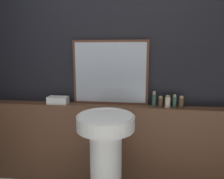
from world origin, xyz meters
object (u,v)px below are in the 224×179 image
at_px(pedestal_sink, 106,155).
at_px(towel_stack, 58,100).
at_px(mirror, 110,73).
at_px(hand_soap_bottle, 181,102).
at_px(shampoo_bottle, 154,100).
at_px(conditioner_bottle, 160,102).
at_px(body_wash_bottle, 174,102).
at_px(lotion_bottle, 168,102).

xyz_separation_m(pedestal_sink, towel_stack, (-0.60, 0.47, 0.36)).
bearing_deg(mirror, hand_soap_bottle, -4.83).
relative_size(shampoo_bottle, conditioner_bottle, 1.41).
bearing_deg(shampoo_bottle, hand_soap_bottle, 0.00).
bearing_deg(hand_soap_bottle, towel_stack, -180.00).
bearing_deg(conditioner_bottle, hand_soap_bottle, 0.00).
relative_size(body_wash_bottle, hand_soap_bottle, 1.12).
xyz_separation_m(towel_stack, lotion_bottle, (1.16, 0.00, 0.02)).
height_order(towel_stack, conditioner_bottle, conditioner_bottle).
bearing_deg(hand_soap_bottle, pedestal_sink, -145.61).
bearing_deg(hand_soap_bottle, lotion_bottle, 180.00).
bearing_deg(hand_soap_bottle, body_wash_bottle, -180.00).
bearing_deg(conditioner_bottle, body_wash_bottle, 0.00).
relative_size(mirror, towel_stack, 3.66).
xyz_separation_m(pedestal_sink, conditioner_bottle, (0.49, 0.47, 0.37)).
height_order(mirror, conditioner_bottle, mirror).
bearing_deg(shampoo_bottle, lotion_bottle, 0.00).
xyz_separation_m(pedestal_sink, hand_soap_bottle, (0.69, 0.47, 0.38)).
height_order(shampoo_bottle, conditioner_bottle, shampoo_bottle).
xyz_separation_m(body_wash_bottle, hand_soap_bottle, (0.07, 0.00, -0.01)).
bearing_deg(lotion_bottle, hand_soap_bottle, 0.00).
xyz_separation_m(mirror, body_wash_bottle, (0.66, -0.06, -0.28)).
xyz_separation_m(conditioner_bottle, body_wash_bottle, (0.14, 0.00, 0.01)).
relative_size(towel_stack, lotion_bottle, 1.75).
distance_m(pedestal_sink, shampoo_bottle, 0.75).
bearing_deg(hand_soap_bottle, shampoo_bottle, -180.00).
bearing_deg(pedestal_sink, towel_stack, 141.88).
bearing_deg(towel_stack, mirror, 6.23).
bearing_deg(shampoo_bottle, body_wash_bottle, 0.00).
bearing_deg(hand_soap_bottle, mirror, 175.17).
bearing_deg(mirror, conditioner_bottle, -6.70).
distance_m(mirror, shampoo_bottle, 0.53).
relative_size(mirror, body_wash_bottle, 5.84).
xyz_separation_m(shampoo_bottle, body_wash_bottle, (0.20, 0.00, -0.01)).
distance_m(mirror, hand_soap_bottle, 0.78).
bearing_deg(towel_stack, conditioner_bottle, 0.00).
height_order(pedestal_sink, mirror, mirror).
bearing_deg(body_wash_bottle, shampoo_bottle, 180.00).
relative_size(pedestal_sink, lotion_bottle, 7.52).
distance_m(lotion_bottle, hand_soap_bottle, 0.13).
bearing_deg(hand_soap_bottle, conditioner_bottle, -180.00).
xyz_separation_m(pedestal_sink, shampoo_bottle, (0.42, 0.47, 0.40)).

